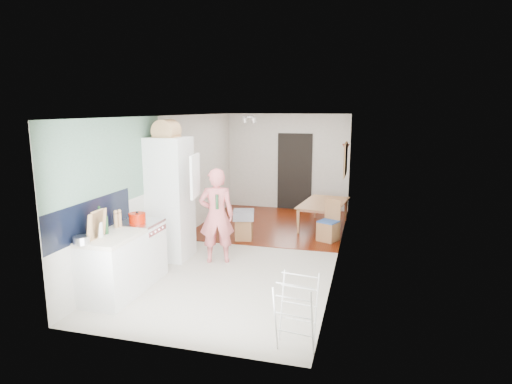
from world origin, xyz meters
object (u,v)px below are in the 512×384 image
at_px(dining_table, 325,217).
at_px(dining_chair, 328,221).
at_px(person, 216,207).
at_px(stool, 244,230).
at_px(drying_rack, 296,313).

bearing_deg(dining_table, dining_chair, -163.22).
distance_m(person, stool, 1.52).
xyz_separation_m(person, dining_chair, (1.75, 1.67, -0.55)).
relative_size(dining_table, dining_chair, 1.64).
height_order(dining_table, dining_chair, dining_chair).
height_order(dining_table, stool, dining_table).
relative_size(person, drying_rack, 2.39).
xyz_separation_m(dining_table, stool, (-1.48, -1.38, -0.02)).
bearing_deg(dining_table, drying_rack, -170.54).
height_order(stool, drying_rack, drying_rack).
relative_size(person, stool, 4.48).
xyz_separation_m(dining_table, dining_chair, (0.18, -1.03, 0.18)).
distance_m(person, dining_chair, 2.49).
distance_m(dining_table, stool, 2.03).
relative_size(dining_chair, drying_rack, 1.03).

